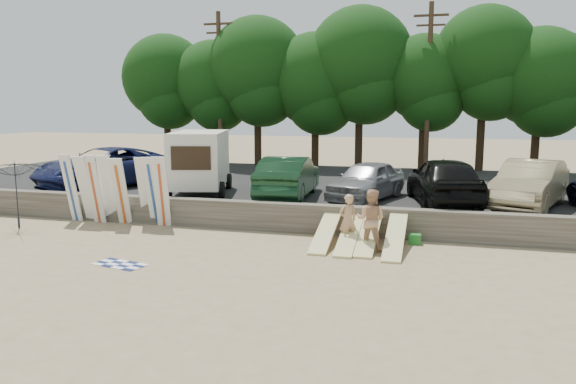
% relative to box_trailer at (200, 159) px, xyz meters
% --- Properties ---
extents(ground, '(120.00, 120.00, 0.00)m').
position_rel_box_trailer_xyz_m(ground, '(6.89, -6.01, -2.14)').
color(ground, tan).
rests_on(ground, ground).
extents(seawall, '(44.00, 0.50, 1.00)m').
position_rel_box_trailer_xyz_m(seawall, '(6.89, -3.01, -1.64)').
color(seawall, '#6B6356').
rests_on(seawall, ground).
extents(parking_lot, '(44.00, 14.50, 0.70)m').
position_rel_box_trailer_xyz_m(parking_lot, '(6.89, 4.49, -1.79)').
color(parking_lot, '#282828').
rests_on(parking_lot, ground).
extents(treeline, '(33.76, 6.25, 9.27)m').
position_rel_box_trailer_xyz_m(treeline, '(6.79, 11.56, 4.06)').
color(treeline, '#382616').
rests_on(treeline, parking_lot).
extents(utility_poles, '(25.80, 0.26, 9.00)m').
position_rel_box_trailer_xyz_m(utility_poles, '(8.89, 9.99, 3.29)').
color(utility_poles, '#473321').
rests_on(utility_poles, parking_lot).
extents(box_trailer, '(3.09, 4.41, 2.57)m').
position_rel_box_trailer_xyz_m(box_trailer, '(0.00, 0.00, 0.00)').
color(box_trailer, silver).
rests_on(box_trailer, parking_lot).
extents(car_0, '(5.18, 6.98, 1.76)m').
position_rel_box_trailer_xyz_m(car_0, '(-4.89, 0.54, -0.56)').
color(car_0, '#141A46').
rests_on(car_0, parking_lot).
extents(car_1, '(2.08, 5.12, 1.65)m').
position_rel_box_trailer_xyz_m(car_1, '(3.85, -0.12, -0.61)').
color(car_1, '#12341C').
rests_on(car_1, parking_lot).
extents(car_2, '(2.99, 4.75, 1.51)m').
position_rel_box_trailer_xyz_m(car_2, '(6.92, 0.23, -0.68)').
color(car_2, gray).
rests_on(car_2, parking_lot).
extents(car_3, '(3.17, 5.60, 1.80)m').
position_rel_box_trailer_xyz_m(car_3, '(9.83, -0.05, -0.54)').
color(car_3, black).
rests_on(car_3, parking_lot).
extents(car_4, '(3.43, 5.44, 1.69)m').
position_rel_box_trailer_xyz_m(car_4, '(12.80, 0.08, -0.59)').
color(car_4, '#998861').
rests_on(car_4, parking_lot).
extents(surfboard_upright_0, '(0.59, 0.64, 2.56)m').
position_rel_box_trailer_xyz_m(surfboard_upright_0, '(-3.64, -3.57, -0.86)').
color(surfboard_upright_0, white).
rests_on(surfboard_upright_0, ground).
extents(surfboard_upright_1, '(0.52, 0.77, 2.52)m').
position_rel_box_trailer_xyz_m(surfboard_upright_1, '(-3.02, -3.56, -0.88)').
color(surfboard_upright_1, white).
rests_on(surfboard_upright_1, ground).
extents(surfboard_upright_2, '(0.54, 0.59, 2.56)m').
position_rel_box_trailer_xyz_m(surfboard_upright_2, '(-2.59, -3.62, -0.86)').
color(surfboard_upright_2, white).
rests_on(surfboard_upright_2, ground).
extents(surfboard_upright_3, '(0.58, 0.68, 2.55)m').
position_rel_box_trailer_xyz_m(surfboard_upright_3, '(-2.17, -3.44, -0.86)').
color(surfboard_upright_3, white).
rests_on(surfboard_upright_3, ground).
extents(surfboard_upright_4, '(0.63, 0.90, 2.50)m').
position_rel_box_trailer_xyz_m(surfboard_upright_4, '(-1.50, -3.64, -0.89)').
color(surfboard_upright_4, white).
rests_on(surfboard_upright_4, ground).
extents(surfboard_upright_5, '(0.61, 0.82, 2.52)m').
position_rel_box_trailer_xyz_m(surfboard_upright_5, '(-0.64, -3.37, -0.88)').
color(surfboard_upright_5, white).
rests_on(surfboard_upright_5, ground).
extents(surfboard_upright_6, '(0.50, 0.66, 2.54)m').
position_rel_box_trailer_xyz_m(surfboard_upright_6, '(-0.29, -3.47, -0.87)').
color(surfboard_upright_6, white).
rests_on(surfboard_upright_6, ground).
extents(surfboard_upright_7, '(0.58, 0.59, 2.57)m').
position_rel_box_trailer_xyz_m(surfboard_upright_7, '(0.07, -3.50, -0.85)').
color(surfboard_upright_7, white).
rests_on(surfboard_upright_7, ground).
extents(surfboard_low_0, '(0.56, 2.91, 0.87)m').
position_rel_box_trailer_xyz_m(surfboard_low_0, '(6.27, -4.42, -1.70)').
color(surfboard_low_0, '#ECE194').
rests_on(surfboard_low_0, ground).
extents(surfboard_low_1, '(0.56, 2.92, 0.83)m').
position_rel_box_trailer_xyz_m(surfboard_low_1, '(7.04, -4.52, -1.72)').
color(surfboard_low_1, '#ECE194').
rests_on(surfboard_low_1, ground).
extents(surfboard_low_2, '(0.56, 2.91, 0.87)m').
position_rel_box_trailer_xyz_m(surfboard_low_2, '(7.62, -4.42, -1.71)').
color(surfboard_low_2, '#ECE194').
rests_on(surfboard_low_2, ground).
extents(surfboard_low_3, '(0.56, 2.90, 0.90)m').
position_rel_box_trailer_xyz_m(surfboard_low_3, '(8.44, -4.67, -1.69)').
color(surfboard_low_3, '#ECE194').
rests_on(surfboard_low_3, ground).
extents(beachgoer_a, '(0.71, 0.67, 1.63)m').
position_rel_box_trailer_xyz_m(beachgoer_a, '(6.95, -4.42, -1.32)').
color(beachgoer_a, tan).
rests_on(beachgoer_a, ground).
extents(beachgoer_b, '(1.00, 0.84, 1.87)m').
position_rel_box_trailer_xyz_m(beachgoer_b, '(7.70, -4.75, -1.20)').
color(beachgoer_b, tan).
rests_on(beachgoer_b, ground).
extents(cooler, '(0.39, 0.31, 0.32)m').
position_rel_box_trailer_xyz_m(cooler, '(8.99, -3.69, -1.98)').
color(cooler, '#217B28').
rests_on(cooler, ground).
extents(gear_bag, '(0.37, 0.34, 0.22)m').
position_rel_box_trailer_xyz_m(gear_bag, '(7.17, -3.62, -2.03)').
color(gear_bag, '#C77117').
rests_on(gear_bag, ground).
extents(beach_towel, '(1.80, 1.80, 0.00)m').
position_rel_box_trailer_xyz_m(beach_towel, '(1.22, -8.18, -2.13)').
color(beach_towel, white).
rests_on(beach_towel, ground).
extents(beach_umbrella, '(3.78, 3.77, 2.45)m').
position_rel_box_trailer_xyz_m(beach_umbrella, '(-4.83, -5.10, -0.91)').
color(beach_umbrella, black).
rests_on(beach_umbrella, ground).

